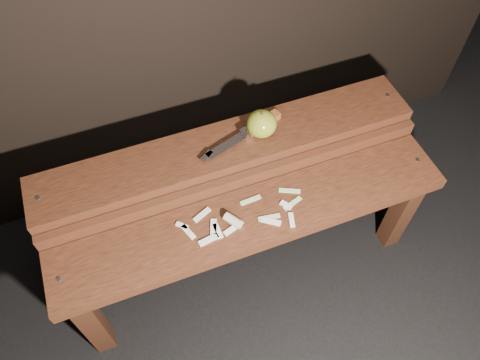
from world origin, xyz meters
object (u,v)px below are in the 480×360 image
object	(u,v)px
bench_front_tier	(254,229)
bench_rear_tier	(228,161)
apple	(262,124)
knife	(254,129)

from	to	relation	value
bench_front_tier	bench_rear_tier	bearing A→B (deg)	90.00
bench_rear_tier	apple	size ratio (longest dim) A/B	12.70
bench_front_tier	knife	bearing A→B (deg)	69.27
knife	bench_rear_tier	bearing A→B (deg)	-168.81
apple	knife	world-z (taller)	apple
knife	bench_front_tier	bearing A→B (deg)	-110.73
bench_front_tier	apple	world-z (taller)	apple
bench_front_tier	bench_rear_tier	size ratio (longest dim) A/B	1.00
bench_front_tier	knife	world-z (taller)	knife
bench_rear_tier	apple	distance (m)	0.17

